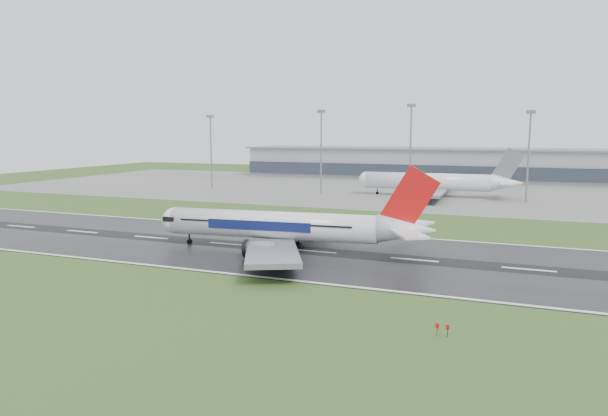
% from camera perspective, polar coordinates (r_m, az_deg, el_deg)
% --- Properties ---
extents(ground, '(520.00, 520.00, 0.00)m').
position_cam_1_polar(ground, '(106.03, 11.38, -5.33)').
color(ground, '#2C4D1C').
rests_on(ground, ground).
extents(runway, '(400.00, 45.00, 0.10)m').
position_cam_1_polar(runway, '(106.02, 11.38, -5.30)').
color(runway, black).
rests_on(runway, ground).
extents(apron, '(400.00, 130.00, 0.08)m').
position_cam_1_polar(apron, '(228.69, 16.98, 1.57)').
color(apron, slate).
rests_on(apron, ground).
extents(terminal, '(240.00, 36.00, 15.00)m').
position_cam_1_polar(terminal, '(287.75, 18.02, 4.25)').
color(terminal, gray).
rests_on(terminal, ground).
extents(main_airliner, '(62.56, 60.12, 16.93)m').
position_cam_1_polar(main_airliner, '(110.81, -1.42, -0.10)').
color(main_airliner, white).
rests_on(main_airliner, runway).
extents(parked_airliner, '(61.78, 57.74, 17.68)m').
position_cam_1_polar(parked_airliner, '(209.73, 13.36, 3.59)').
color(parked_airliner, white).
rests_on(parked_airliner, apron).
extents(floodmast_0, '(0.64, 0.64, 29.77)m').
position_cam_1_polar(floodmast_0, '(235.84, -9.62, 5.60)').
color(floodmast_0, gray).
rests_on(floodmast_0, ground).
extents(floodmast_1, '(0.64, 0.64, 31.19)m').
position_cam_1_polar(floodmast_1, '(214.53, 1.78, 5.68)').
color(floodmast_1, gray).
rests_on(floodmast_1, ground).
extents(floodmast_2, '(0.64, 0.64, 32.82)m').
position_cam_1_polar(floodmast_2, '(205.39, 10.97, 5.66)').
color(floodmast_2, gray).
rests_on(floodmast_2, ground).
extents(floodmast_3, '(0.64, 0.64, 29.99)m').
position_cam_1_polar(floodmast_3, '(201.94, 22.25, 4.78)').
color(floodmast_3, gray).
rests_on(floodmast_3, ground).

